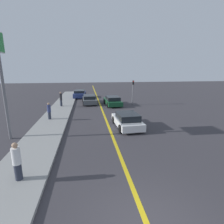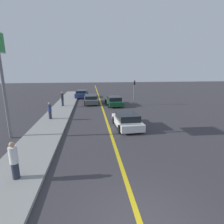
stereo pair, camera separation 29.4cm
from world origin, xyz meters
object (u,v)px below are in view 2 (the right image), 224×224
Objects in this scene: car_parked_left_lot at (82,94)px; pedestrian_near_curb at (14,160)px; car_near_right_lane at (127,120)px; car_ahead_center at (114,101)px; roadside_sign at (0,61)px; car_far_distant at (91,99)px; pedestrian_mid_group at (50,111)px; pedestrian_far_standing at (62,99)px; traffic_light at (134,90)px.

pedestrian_near_curb is at bearing -92.09° from car_parked_left_lot.
car_parked_left_lot is (-4.46, 16.66, 0.03)m from car_near_right_lane.
roadside_sign is (-8.77, -10.49, 4.61)m from car_ahead_center.
roadside_sign is at bearing 114.54° from pedestrian_near_curb.
pedestrian_mid_group is at bearing -117.91° from car_far_distant.
car_parked_left_lot is at bearing 118.72° from car_ahead_center.
car_far_distant is 14.22m from roadside_sign.
car_ahead_center is at bearing 3.53° from pedestrian_far_standing.
pedestrian_far_standing is at bearing -102.31° from car_parked_left_lot.
car_ahead_center is 6.67m from pedestrian_far_standing.
car_near_right_lane is 9.05m from pedestrian_near_curb.
roadside_sign is (-1.85, -4.15, 4.26)m from pedestrian_mid_group.
pedestrian_mid_group is 0.87× the size of pedestrian_far_standing.
pedestrian_near_curb is 0.51× the size of traffic_light.
traffic_light is at bearing 59.73° from pedestrian_near_curb.
pedestrian_mid_group is at bearing -147.63° from traffic_light.
pedestrian_mid_group is (-2.33, -13.81, 0.32)m from car_parked_left_lot.
car_far_distant is (-2.93, 10.88, -0.00)m from car_near_right_lane.
car_parked_left_lot is 10.71m from traffic_light.
pedestrian_mid_group is 6.23m from roadside_sign.
car_parked_left_lot is 8.16m from pedestrian_far_standing.
traffic_light is at bearing 32.37° from pedestrian_mid_group.
traffic_light is (2.80, 8.92, 1.47)m from car_near_right_lane.
pedestrian_mid_group reaches higher than car_parked_left_lot.
car_far_distant is 0.65× the size of roadside_sign.
car_near_right_lane is 0.88× the size of car_far_distant.
pedestrian_far_standing reaches higher than car_parked_left_lot.
car_far_distant is at bearing -72.94° from car_parked_left_lot.
traffic_light is at bearing -21.22° from car_far_distant.
pedestrian_far_standing reaches higher than car_near_right_lane.
car_parked_left_lot is at bearing 101.76° from car_near_right_lane.
roadside_sign reaches higher than pedestrian_far_standing.
pedestrian_far_standing is 0.55× the size of traffic_light.
car_ahead_center is 0.96× the size of car_far_distant.
car_near_right_lane is 2.41× the size of pedestrian_near_curb.
traffic_light is at bearing 0.87° from pedestrian_far_standing.
car_parked_left_lot is 14.01m from pedestrian_mid_group.
car_near_right_lane is 1.23× the size of traffic_light.
pedestrian_far_standing is at bearing 78.11° from roadside_sign.
car_near_right_lane reaches higher than car_ahead_center.
car_far_distant is 17.75m from pedestrian_near_curb.
pedestrian_near_curb is at bearing -88.97° from pedestrian_far_standing.
car_far_distant is 8.92m from pedestrian_mid_group.
pedestrian_mid_group is 0.48× the size of traffic_light.
pedestrian_far_standing is (-6.65, -0.41, 0.47)m from car_ahead_center.
pedestrian_near_curb reaches higher than pedestrian_mid_group.
pedestrian_far_standing reaches higher than pedestrian_mid_group.
roadside_sign is at bearing -174.64° from car_near_right_lane.
car_parked_left_lot is 2.89× the size of pedestrian_near_curb.
pedestrian_mid_group is (-6.92, -6.34, 0.35)m from car_ahead_center.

